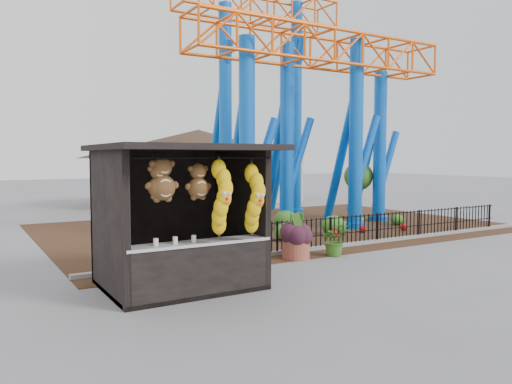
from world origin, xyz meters
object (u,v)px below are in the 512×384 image
prize_booth (184,219)px  potted_plant (335,240)px  roller_coaster (295,71)px  terracotta_planter (296,248)px

prize_booth → potted_plant: size_ratio=3.71×
prize_booth → potted_plant: prize_booth is taller
roller_coaster → terracotta_planter: bearing=-125.0°
roller_coaster → prize_booth: bearing=-137.9°
prize_booth → potted_plant: (5.17, 1.16, -1.06)m
terracotta_planter → potted_plant: (1.21, -0.23, 0.18)m
roller_coaster → potted_plant: size_ratio=11.65×
roller_coaster → potted_plant: bearing=-115.5°
prize_booth → roller_coaster: (8.12, 7.33, 4.91)m
terracotta_planter → roller_coaster: bearing=55.0°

